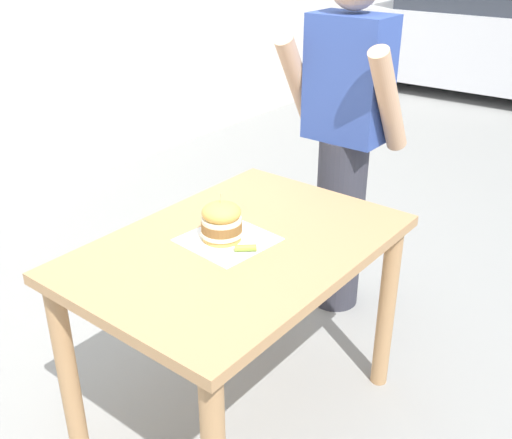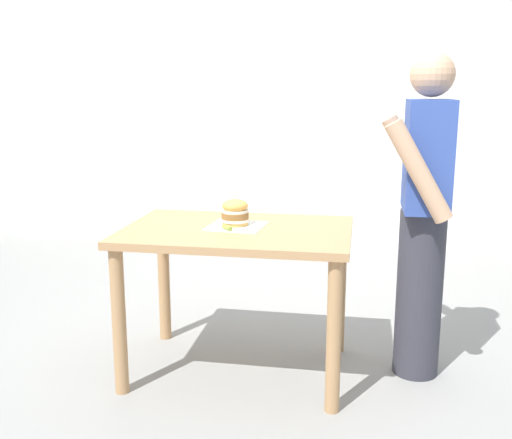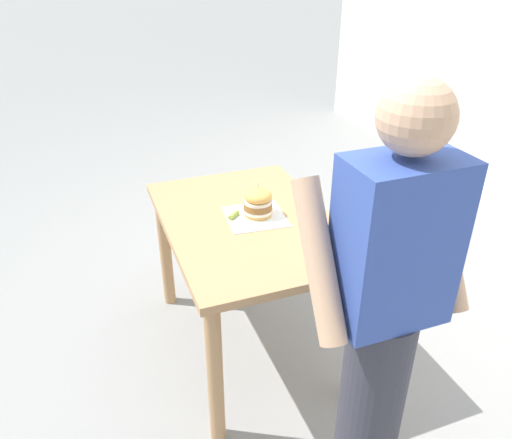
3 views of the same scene
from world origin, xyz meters
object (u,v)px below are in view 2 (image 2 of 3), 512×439
object	(u,v)px
patio_table	(237,252)
pickle_spear	(227,228)
sandwich	(235,212)
diner_across_table	(423,213)

from	to	relation	value
patio_table	pickle_spear	xyz separation A→B (m)	(0.06, -0.04, 0.15)
pickle_spear	sandwich	bearing A→B (deg)	172.00
pickle_spear	diner_across_table	bearing A→B (deg)	101.87
diner_across_table	patio_table	bearing A→B (deg)	-81.44
patio_table	diner_across_table	distance (m)	0.99
sandwich	pickle_spear	distance (m)	0.13
patio_table	sandwich	size ratio (longest dim) A/B	6.71
sandwich	diner_across_table	bearing A→B (deg)	95.12
sandwich	diner_across_table	xyz separation A→B (m)	(-0.09, 0.97, 0.01)
patio_table	diner_across_table	bearing A→B (deg)	98.56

